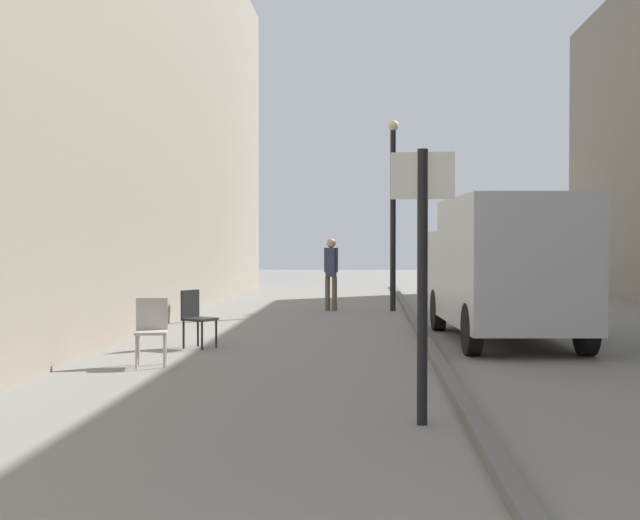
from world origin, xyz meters
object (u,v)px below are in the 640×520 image
at_px(delivery_van, 504,266).
at_px(street_sign_post, 422,261).
at_px(cafe_chair_near_window, 196,314).
at_px(lamp_post, 393,202).
at_px(pedestrian_main_foreground, 331,269).
at_px(cafe_chair_by_doorway, 151,326).

relative_size(delivery_van, street_sign_post, 2.09).
bearing_deg(delivery_van, cafe_chair_near_window, -170.73).
relative_size(street_sign_post, lamp_post, 0.55).
relative_size(pedestrian_main_foreground, cafe_chair_by_doorway, 1.93).
distance_m(pedestrian_main_foreground, cafe_chair_near_window, 7.98).
relative_size(street_sign_post, cafe_chair_near_window, 2.77).
height_order(street_sign_post, cafe_chair_near_window, street_sign_post).
height_order(pedestrian_main_foreground, lamp_post, lamp_post).
distance_m(street_sign_post, cafe_chair_near_window, 6.73).
xyz_separation_m(cafe_chair_near_window, cafe_chair_by_doorway, (-0.21, -2.03, 0.00)).
bearing_deg(pedestrian_main_foreground, cafe_chair_near_window, -90.91).
height_order(street_sign_post, lamp_post, lamp_post).
xyz_separation_m(pedestrian_main_foreground, delivery_van, (3.26, -6.60, 0.27)).
bearing_deg(lamp_post, street_sign_post, -90.49).
height_order(delivery_van, cafe_chair_by_doorway, delivery_van).
height_order(delivery_van, street_sign_post, street_sign_post).
bearing_deg(lamp_post, cafe_chair_by_doorway, -110.44).
xyz_separation_m(street_sign_post, lamp_post, (0.11, 13.51, 1.18)).
bearing_deg(cafe_chair_by_doorway, street_sign_post, 122.55).
height_order(cafe_chair_near_window, cafe_chair_by_doorway, same).
bearing_deg(lamp_post, delivery_van, -75.44).
bearing_deg(pedestrian_main_foreground, lamp_post, 12.87).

